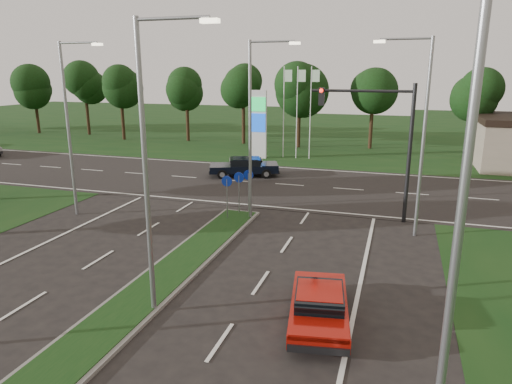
% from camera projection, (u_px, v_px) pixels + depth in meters
% --- Properties ---
extents(verge_far, '(160.00, 50.00, 0.02)m').
position_uv_depth(verge_far, '(337.00, 131.00, 60.20)').
color(verge_far, black).
rests_on(verge_far, ground).
extents(cross_road, '(160.00, 12.00, 0.02)m').
position_uv_depth(cross_road, '(275.00, 184.00, 31.61)').
color(cross_road, black).
rests_on(cross_road, ground).
extents(median_kerb, '(2.00, 26.00, 0.12)m').
position_uv_depth(median_kerb, '(94.00, 338.00, 13.15)').
color(median_kerb, slate).
rests_on(median_kerb, ground).
extents(streetlight_median_near, '(2.53, 0.22, 9.00)m').
position_uv_depth(streetlight_median_near, '(151.00, 157.00, 13.43)').
color(streetlight_median_near, gray).
rests_on(streetlight_median_near, ground).
extents(streetlight_median_far, '(2.53, 0.22, 9.00)m').
position_uv_depth(streetlight_median_far, '(254.00, 123.00, 22.65)').
color(streetlight_median_far, gray).
rests_on(streetlight_median_far, ground).
extents(streetlight_left_far, '(2.53, 0.22, 9.00)m').
position_uv_depth(streetlight_left_far, '(71.00, 121.00, 23.51)').
color(streetlight_left_far, gray).
rests_on(streetlight_left_far, ground).
extents(streetlight_right_far, '(2.53, 0.22, 9.00)m').
position_uv_depth(streetlight_right_far, '(420.00, 128.00, 20.38)').
color(streetlight_right_far, gray).
rests_on(streetlight_right_far, ground).
extents(streetlight_right_near, '(2.53, 0.22, 9.00)m').
position_uv_depth(streetlight_right_near, '(446.00, 225.00, 7.47)').
color(streetlight_right_near, gray).
rests_on(streetlight_right_near, ground).
extents(traffic_signal, '(5.10, 0.42, 7.00)m').
position_uv_depth(traffic_signal, '(384.00, 131.00, 22.80)').
color(traffic_signal, black).
rests_on(traffic_signal, ground).
extents(median_signs, '(1.16, 1.76, 2.38)m').
position_uv_depth(median_signs, '(238.00, 185.00, 24.17)').
color(median_signs, gray).
rests_on(median_signs, ground).
extents(gas_pylon, '(5.80, 1.26, 8.00)m').
position_uv_depth(gas_pylon, '(261.00, 123.00, 40.25)').
color(gas_pylon, silver).
rests_on(gas_pylon, ground).
extents(treeline_far, '(6.00, 6.00, 9.90)m').
position_uv_depth(treeline_far, '(320.00, 79.00, 44.54)').
color(treeline_far, black).
rests_on(treeline_far, ground).
extents(red_sedan, '(2.34, 4.36, 1.14)m').
position_uv_depth(red_sedan, '(319.00, 305.00, 13.95)').
color(red_sedan, '#9D1008').
rests_on(red_sedan, ground).
extents(navy_sedan, '(5.39, 3.67, 1.37)m').
position_uv_depth(navy_sedan, '(244.00, 166.00, 33.79)').
color(navy_sedan, black).
rests_on(navy_sedan, ground).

